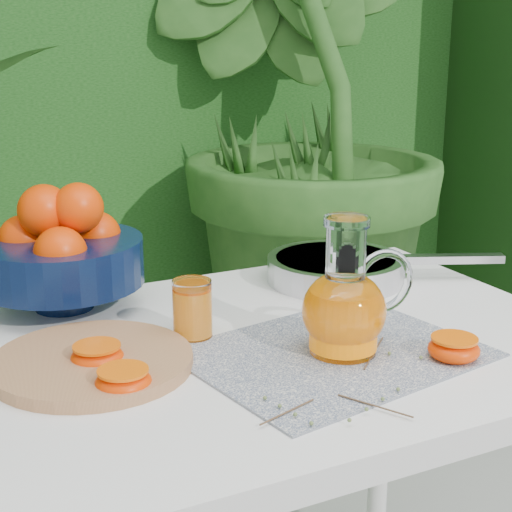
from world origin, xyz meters
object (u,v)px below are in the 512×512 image
cutting_board (92,362)px  juice_pitcher (346,306)px  fruit_bowl (61,251)px  saute_pan (337,268)px  white_table (262,391)px

cutting_board → juice_pitcher: juice_pitcher is taller
fruit_bowl → saute_pan: (0.49, -0.08, -0.07)m
cutting_board → white_table: bearing=-4.4°
cutting_board → fruit_bowl: fruit_bowl is taller
white_table → cutting_board: bearing=175.6°
fruit_bowl → juice_pitcher: 0.50m
fruit_bowl → saute_pan: 0.50m
juice_pitcher → cutting_board: bearing=161.5°
fruit_bowl → saute_pan: bearing=-9.8°
white_table → fruit_bowl: (-0.23, 0.29, 0.18)m
white_table → saute_pan: saute_pan is taller
cutting_board → fruit_bowl: (0.02, 0.27, 0.09)m
fruit_bowl → juice_pitcher: size_ratio=1.62×
fruit_bowl → juice_pitcher: fruit_bowl is taller
white_table → cutting_board: cutting_board is taller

